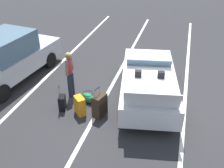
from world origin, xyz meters
The scene contains 11 objects.
ground_plane centered at (0.00, 0.00, 0.00)m, with size 80.00×80.00×0.00m, color #28282B.
lot_line_near centered at (0.00, -1.29, 0.00)m, with size 18.00×0.12×0.01m, color silver.
lot_line_mid centered at (0.00, 1.41, 0.00)m, with size 18.00×0.12×0.01m, color silver.
lot_line_far centered at (0.00, 4.11, 0.00)m, with size 18.00×0.12×0.01m, color silver.
convertible_car centered at (0.20, 0.04, 0.59)m, with size 4.39×2.47×1.52m.
suitcase_large_black centered at (-1.39, 1.28, 0.37)m, with size 0.54×0.41×0.97m.
suitcase_medium_bright centered at (-1.50, 1.91, 0.31)m, with size 0.45×0.45×0.62m.
suitcase_small_carryon centered at (-1.43, 2.56, 0.26)m, with size 0.38×0.29×0.87m.
duffel_bag centered at (-0.81, 1.90, 0.16)m, with size 0.51×0.70×0.34m.
traveler_person centered at (-0.58, 2.61, 0.93)m, with size 0.61×0.24×1.65m.
parked_sedan_far centered at (-0.12, 5.39, 0.89)m, with size 4.69×2.33×1.82m.
Camera 1 is at (-7.43, -0.85, 5.05)m, focal length 40.70 mm.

